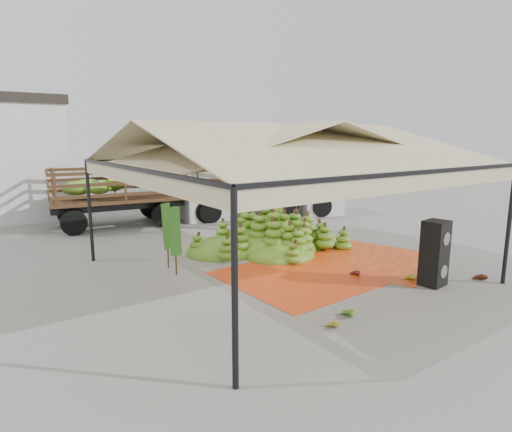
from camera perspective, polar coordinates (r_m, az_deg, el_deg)
ground at (r=11.94m, az=3.36°, el=-7.35°), size 90.00×90.00×0.00m
canopy_tent at (r=11.36m, az=3.54°, el=8.69°), size 8.10×8.10×4.00m
building_tan at (r=27.80m, az=3.05°, el=7.32°), size 6.30×5.30×4.10m
tarp_left at (r=11.57m, az=6.04°, el=-7.95°), size 3.98×3.81×0.01m
tarp_right at (r=13.54m, az=14.78°, el=-5.48°), size 4.61×4.72×0.01m
banana_heap at (r=14.31m, az=2.00°, el=-1.74°), size 6.76×6.03×1.23m
hand_yellow_a at (r=11.78m, az=19.81°, el=-7.71°), size 0.53×0.48×0.20m
hand_yellow_b at (r=8.64m, az=10.07°, el=-14.08°), size 0.47×0.41×0.18m
hand_red_a at (r=11.75m, az=12.82°, el=-7.36°), size 0.52×0.45×0.21m
hand_red_b at (r=12.52m, az=27.68°, el=-7.20°), size 0.51×0.44×0.22m
hand_green at (r=9.18m, az=11.85°, el=-12.48°), size 0.53×0.46×0.22m
hanging_bunches at (r=11.83m, az=15.41°, el=5.11°), size 1.74×0.24×0.20m
speaker_stack at (r=11.50m, az=22.70°, el=-4.60°), size 0.65×0.59×1.65m
banana_leaves at (r=12.22m, az=-9.97°, el=-7.06°), size 0.96×1.36×3.70m
vendor at (r=16.94m, az=-2.76°, el=0.77°), size 0.59×0.41×1.56m
truck_left at (r=18.79m, az=-14.07°, el=3.72°), size 7.44×3.36×2.47m
truck_right at (r=20.00m, az=2.06°, el=4.35°), size 7.45×4.58×2.42m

